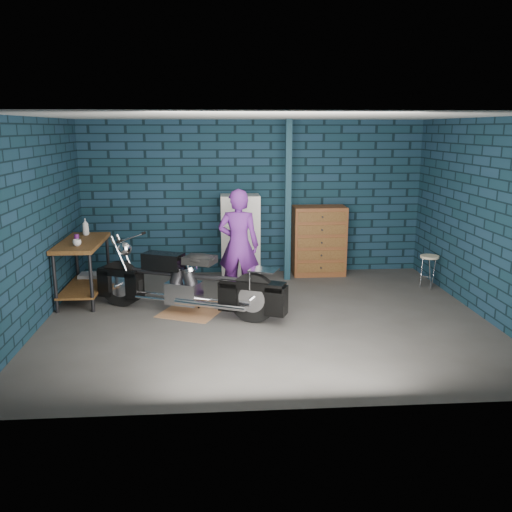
{
  "coord_description": "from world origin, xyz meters",
  "views": [
    {
      "loc": [
        -0.65,
        -7.04,
        2.56
      ],
      "look_at": [
        -0.11,
        0.3,
        0.81
      ],
      "focal_mm": 38.0,
      "sensor_mm": 36.0,
      "label": 1
    }
  ],
  "objects": [
    {
      "name": "motorcycle",
      "position": [
        -1.07,
        0.25,
        0.53
      ],
      "size": [
        2.48,
        1.57,
        1.07
      ],
      "primitive_type": null,
      "rotation": [
        0.0,
        0.0,
        -0.41
      ],
      "color": "black",
      "rests_on": "ground"
    },
    {
      "name": "tool_chest",
      "position": [
        1.15,
        2.23,
        0.61
      ],
      "size": [
        0.92,
        0.51,
        1.22
      ],
      "primitive_type": "cube",
      "color": "brown",
      "rests_on": "ground"
    },
    {
      "name": "shop_stool",
      "position": [
        2.78,
        1.24,
        0.27
      ],
      "size": [
        0.38,
        0.38,
        0.55
      ],
      "primitive_type": null,
      "rotation": [
        0.0,
        0.0,
        0.36
      ],
      "color": "#BFB390",
      "rests_on": "ground"
    },
    {
      "name": "support_post",
      "position": [
        0.55,
        1.95,
        1.35
      ],
      "size": [
        0.1,
        0.1,
        2.7
      ],
      "primitive_type": "cube",
      "color": "#13303D",
      "rests_on": "ground"
    },
    {
      "name": "cup_a",
      "position": [
        -2.65,
        0.7,
        0.96
      ],
      "size": [
        0.16,
        0.16,
        0.09
      ],
      "primitive_type": "imported",
      "rotation": [
        0.0,
        0.0,
        -0.43
      ],
      "color": "#BFB390",
      "rests_on": "workbench"
    },
    {
      "name": "person",
      "position": [
        -0.33,
        0.88,
        0.85
      ],
      "size": [
        0.68,
        0.51,
        1.69
      ],
      "primitive_type": "imported",
      "rotation": [
        0.0,
        0.0,
        2.96
      ],
      "color": "#5B207A",
      "rests_on": "ground"
    },
    {
      "name": "locker",
      "position": [
        -0.24,
        2.23,
        0.72
      ],
      "size": [
        0.67,
        0.48,
        1.43
      ],
      "primitive_type": "cube",
      "color": "beige",
      "rests_on": "ground"
    },
    {
      "name": "workbench",
      "position": [
        -2.68,
        1.06,
        0.46
      ],
      "size": [
        0.6,
        1.4,
        0.91
      ],
      "primitive_type": "cube",
      "color": "brown",
      "rests_on": "ground"
    },
    {
      "name": "drip_mat",
      "position": [
        -1.07,
        0.25,
        0.0
      ],
      "size": [
        0.96,
        0.86,
        0.01
      ],
      "primitive_type": "cube",
      "rotation": [
        0.0,
        0.0,
        -0.41
      ],
      "color": "brown",
      "rests_on": "ground"
    },
    {
      "name": "storage_bin",
      "position": [
        -2.66,
        1.56,
        0.13
      ],
      "size": [
        0.43,
        0.31,
        0.27
      ],
      "primitive_type": "cube",
      "color": "gray",
      "rests_on": "ground"
    },
    {
      "name": "ground",
      "position": [
        0.0,
        0.0,
        0.0
      ],
      "size": [
        6.0,
        6.0,
        0.0
      ],
      "primitive_type": "plane",
      "color": "#454240",
      "rests_on": "ground"
    },
    {
      "name": "room_walls",
      "position": [
        0.0,
        0.55,
        1.9
      ],
      "size": [
        6.02,
        5.01,
        2.71
      ],
      "color": "#0F2934",
      "rests_on": "ground"
    },
    {
      "name": "mug_purple",
      "position": [
        -2.75,
        1.07,
        0.96
      ],
      "size": [
        0.08,
        0.08,
        0.1
      ],
      "primitive_type": "cylinder",
      "rotation": [
        0.0,
        0.0,
        0.16
      ],
      "color": "#621B6E",
      "rests_on": "workbench"
    },
    {
      "name": "bottle",
      "position": [
        -2.71,
        1.52,
        1.04
      ],
      "size": [
        0.12,
        0.12,
        0.26
      ],
      "primitive_type": "imported",
      "rotation": [
        0.0,
        0.0,
        0.24
      ],
      "color": "gray",
      "rests_on": "workbench"
    }
  ]
}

